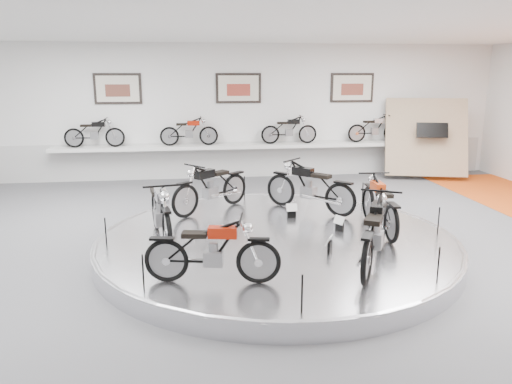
{
  "coord_description": "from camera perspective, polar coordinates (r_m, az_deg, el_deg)",
  "views": [
    {
      "loc": [
        -1.51,
        -8.1,
        3.17
      ],
      "look_at": [
        -0.33,
        0.6,
        1.05
      ],
      "focal_mm": 35.0,
      "sensor_mm": 36.0,
      "label": 1
    }
  ],
  "objects": [
    {
      "name": "floor",
      "position": [
        8.83,
        2.69,
        -7.5
      ],
      "size": [
        16.0,
        16.0,
        0.0
      ],
      "primitive_type": "plane",
      "color": "#4C4C4E",
      "rests_on": "ground"
    },
    {
      "name": "ceiling",
      "position": [
        8.28,
        3.01,
        19.29
      ],
      "size": [
        16.0,
        16.0,
        0.0
      ],
      "primitive_type": "plane",
      "rotation": [
        3.14,
        0.0,
        0.0
      ],
      "color": "white",
      "rests_on": "wall_back"
    },
    {
      "name": "wall_back",
      "position": [
        15.22,
        -2.01,
        9.14
      ],
      "size": [
        16.0,
        0.0,
        16.0
      ],
      "primitive_type": "plane",
      "rotation": [
        1.57,
        0.0,
        0.0
      ],
      "color": "white",
      "rests_on": "floor"
    },
    {
      "name": "dado_band",
      "position": [
        15.38,
        -1.95,
        3.74
      ],
      "size": [
        15.68,
        0.04,
        1.1
      ],
      "primitive_type": "cube",
      "color": "#BCBCBA",
      "rests_on": "floor"
    },
    {
      "name": "display_platform",
      "position": [
        9.05,
        2.35,
        -5.94
      ],
      "size": [
        6.4,
        6.4,
        0.3
      ],
      "primitive_type": "cylinder",
      "color": "silver",
      "rests_on": "floor"
    },
    {
      "name": "platform_rim",
      "position": [
        9.01,
        2.36,
        -5.22
      ],
      "size": [
        6.4,
        6.4,
        0.1
      ],
      "primitive_type": "torus",
      "color": "#B2B2BA",
      "rests_on": "display_platform"
    },
    {
      "name": "shelf",
      "position": [
        15.03,
        -1.86,
        5.25
      ],
      "size": [
        11.0,
        0.55,
        0.1
      ],
      "primitive_type": "cube",
      "color": "silver",
      "rests_on": "wall_back"
    },
    {
      "name": "poster_left",
      "position": [
        15.2,
        -15.53,
        11.3
      ],
      "size": [
        1.35,
        0.06,
        0.88
      ],
      "primitive_type": "cube",
      "color": "beige",
      "rests_on": "wall_back"
    },
    {
      "name": "poster_center",
      "position": [
        15.14,
        -2.01,
        11.77
      ],
      "size": [
        1.35,
        0.06,
        0.88
      ],
      "primitive_type": "cube",
      "color": "beige",
      "rests_on": "wall_back"
    },
    {
      "name": "poster_right",
      "position": [
        15.88,
        10.93,
        11.62
      ],
      "size": [
        1.35,
        0.06,
        0.88
      ],
      "primitive_type": "cube",
      "color": "beige",
      "rests_on": "wall_back"
    },
    {
      "name": "display_panel",
      "position": [
        16.0,
        18.86,
        5.94
      ],
      "size": [
        2.56,
        1.52,
        2.3
      ],
      "primitive_type": "cube",
      "rotation": [
        -0.35,
        0.0,
        -0.26
      ],
      "color": "#9B8566",
      "rests_on": "floor"
    },
    {
      "name": "shelf_bike_a",
      "position": [
        15.15,
        -17.98,
        6.25
      ],
      "size": [
        1.22,
        0.43,
        0.73
      ],
      "primitive_type": null,
      "color": "black",
      "rests_on": "shelf"
    },
    {
      "name": "shelf_bike_b",
      "position": [
        14.9,
        -7.66,
        6.68
      ],
      "size": [
        1.22,
        0.43,
        0.73
      ],
      "primitive_type": null,
      "color": "#981A08",
      "rests_on": "shelf"
    },
    {
      "name": "shelf_bike_c",
      "position": [
        15.2,
        3.8,
        6.9
      ],
      "size": [
        1.22,
        0.43,
        0.73
      ],
      "primitive_type": null,
      "color": "black",
      "rests_on": "shelf"
    },
    {
      "name": "shelf_bike_d",
      "position": [
        15.96,
        13.42,
        6.88
      ],
      "size": [
        1.22,
        0.43,
        0.73
      ],
      "primitive_type": null,
      "color": "#B9B9BF",
      "rests_on": "shelf"
    },
    {
      "name": "bike_a",
      "position": [
        9.44,
        13.94,
        -1.32
      ],
      "size": [
        0.72,
        1.77,
        1.02
      ],
      "primitive_type": null,
      "rotation": [
        0.0,
        0.0,
        1.51
      ],
      "color": "#B63710",
      "rests_on": "display_platform"
    },
    {
      "name": "bike_b",
      "position": [
        10.5,
        6.15,
        0.64
      ],
      "size": [
        1.75,
        1.74,
        1.07
      ],
      "primitive_type": null,
      "rotation": [
        0.0,
        0.0,
        2.36
      ],
      "color": "black",
      "rests_on": "display_platform"
    },
    {
      "name": "bike_c",
      "position": [
        10.52,
        -5.18,
        0.62
      ],
      "size": [
        1.77,
        1.64,
        1.05
      ],
      "primitive_type": null,
      "rotation": [
        0.0,
        0.0,
        3.85
      ],
      "color": "black",
      "rests_on": "display_platform"
    },
    {
      "name": "bike_d",
      "position": [
        8.73,
        -10.85,
        -2.08
      ],
      "size": [
        0.99,
        1.97,
        1.11
      ],
      "primitive_type": null,
      "rotation": [
        0.0,
        0.0,
        4.89
      ],
      "color": "#B9B9BF",
      "rests_on": "display_platform"
    },
    {
      "name": "bike_e",
      "position": [
        6.94,
        -5.04,
        -6.67
      ],
      "size": [
        1.69,
        0.84,
        0.95
      ],
      "primitive_type": null,
      "rotation": [
        0.0,
        0.0,
        6.11
      ],
      "color": "#981A08",
      "rests_on": "display_platform"
    },
    {
      "name": "bike_f",
      "position": [
        7.69,
        13.48,
        -4.44
      ],
      "size": [
        1.46,
        1.94,
        1.09
      ],
      "primitive_type": null,
      "rotation": [
        0.0,
        0.0,
        7.35
      ],
      "color": "black",
      "rests_on": "display_platform"
    }
  ]
}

